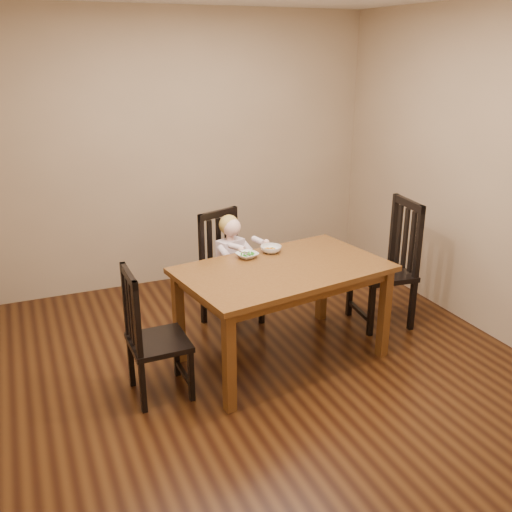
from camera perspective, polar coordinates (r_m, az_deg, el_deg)
name	(u,v)px	position (r m, az deg, el deg)	size (l,w,h in m)	color
room	(262,196)	(4.00, 0.64, 6.06)	(4.01, 4.01, 2.71)	#3D210D
dining_table	(283,278)	(4.32, 2.73, -2.21)	(1.67, 1.16, 0.77)	#543013
chair_child	(228,271)	(5.00, -2.78, -1.51)	(0.55, 0.54, 1.01)	black
chair_left	(151,337)	(4.01, -10.42, -7.93)	(0.40, 0.42, 0.96)	black
chair_right	(389,266)	(5.10, 13.12, -0.94)	(0.51, 0.53, 1.12)	black
toddler	(232,259)	(4.91, -2.42, -0.27)	(0.30, 0.37, 0.51)	silver
bowl_peas	(247,255)	(4.46, -0.89, 0.08)	(0.16, 0.16, 0.04)	silver
bowl_veg	(271,249)	(4.58, 1.51, 0.69)	(0.17, 0.17, 0.05)	silver
fork	(244,254)	(4.42, -1.20, 0.20)	(0.11, 0.10, 0.05)	silver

